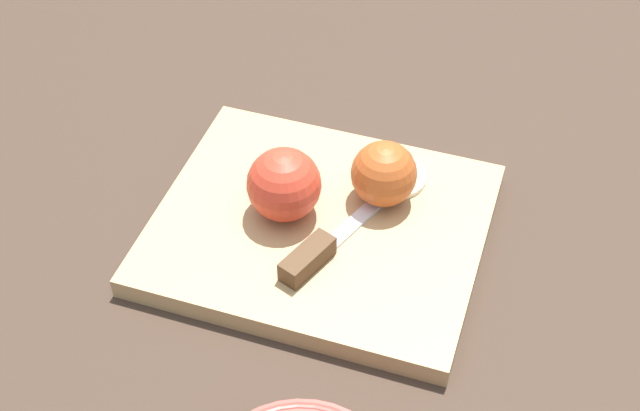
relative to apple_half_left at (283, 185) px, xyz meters
The scene contains 6 objects.
ground_plane 0.07m from the apple_half_left, ahead, with size 4.00×4.00×0.00m, color #38281E.
cutting_board 0.06m from the apple_half_left, ahead, with size 0.32×0.27×0.02m.
apple_half_left is the anchor object (origin of this frame).
apple_half_right 0.10m from the apple_half_left, 31.61° to the left, with size 0.06×0.06×0.06m.
knife 0.07m from the apple_half_left, 44.43° to the right, with size 0.07×0.15×0.02m.
apple_slice 0.12m from the apple_half_left, 43.59° to the left, with size 0.06×0.06×0.01m.
Camera 1 is at (0.20, -0.55, 0.63)m, focal length 50.00 mm.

